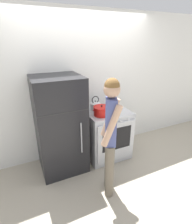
% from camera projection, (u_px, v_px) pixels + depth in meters
% --- Properties ---
extents(ground_plane, '(14.00, 14.00, 0.00)m').
position_uv_depth(ground_plane, '(85.00, 148.00, 3.61)').
color(ground_plane, '#B2A893').
extents(wall_back, '(10.00, 0.06, 2.55)m').
position_uv_depth(wall_back, '(83.00, 87.00, 3.14)').
color(wall_back, silver).
rests_on(wall_back, ground_plane).
extents(refrigerator, '(0.73, 0.72, 1.58)m').
position_uv_depth(refrigerator, '(60.00, 125.00, 2.80)').
color(refrigerator, black).
rests_on(refrigerator, ground_plane).
extents(stove_range, '(0.76, 0.73, 0.90)m').
position_uv_depth(stove_range, '(107.00, 133.00, 3.24)').
color(stove_range, silver).
rests_on(stove_range, ground_plane).
extents(dutch_oven_pot, '(0.31, 0.27, 0.18)m').
position_uv_depth(dutch_oven_pot, '(102.00, 111.00, 2.88)').
color(dutch_oven_pot, red).
rests_on(dutch_oven_pot, stove_range).
extents(tea_kettle, '(0.22, 0.18, 0.25)m').
position_uv_depth(tea_kettle, '(95.00, 105.00, 3.11)').
color(tea_kettle, silver).
rests_on(tea_kettle, stove_range).
extents(utensil_jar, '(0.10, 0.10, 0.27)m').
position_uv_depth(utensil_jar, '(112.00, 103.00, 3.26)').
color(utensil_jar, silver).
rests_on(utensil_jar, stove_range).
extents(person, '(0.37, 0.41, 1.67)m').
position_uv_depth(person, '(110.00, 134.00, 2.23)').
color(person, '#6B6051').
rests_on(person, ground_plane).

